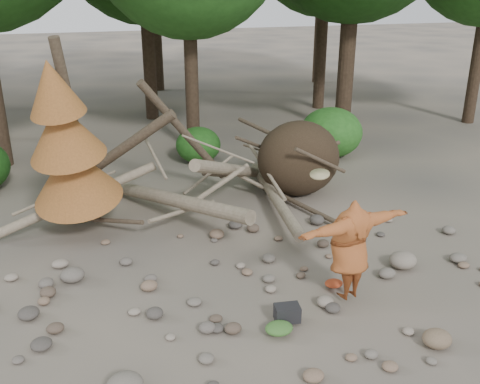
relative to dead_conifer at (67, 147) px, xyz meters
name	(u,v)px	position (x,y,z in m)	size (l,w,h in m)	color
ground	(266,291)	(3.12, -3.37, -2.11)	(120.00, 120.00, 0.00)	#514C44
deadfall_pile	(279,163)	(5.13, 0.87, -1.16)	(8.55, 5.24, 3.30)	#332619
dead_conifer	(67,147)	(0.00, 0.00, 0.00)	(2.06, 2.16, 4.35)	#4C3F30
bush_mid	(198,145)	(3.92, 4.43, -1.55)	(1.40, 1.40, 1.12)	#225919
bush_right	(331,132)	(8.12, 3.63, -1.31)	(2.00, 2.00, 1.60)	#2B6A21
frisbee_thrower	(350,249)	(4.37, -4.08, -1.11)	(2.33, 1.00, 2.56)	#9E4E23
backpack	(287,316)	(3.08, -4.40, -1.97)	(0.41, 0.27, 0.27)	black
cloth_green	(279,331)	(2.83, -4.66, -2.03)	(0.46, 0.38, 0.17)	#366327
cloth_orange	(334,286)	(4.33, -3.69, -2.05)	(0.34, 0.28, 0.12)	#A73A1C
boulder_front_right	(437,339)	(5.03, -5.71, -1.97)	(0.46, 0.42, 0.28)	#745F48
boulder_mid_right	(403,260)	(6.00, -3.43, -1.95)	(0.55, 0.50, 0.33)	gray
boulder_mid_left	(73,275)	(-0.20, -1.85, -1.98)	(0.45, 0.41, 0.27)	#635C53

